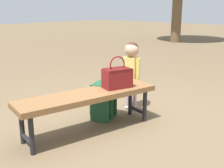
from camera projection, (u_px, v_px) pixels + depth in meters
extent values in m
plane|color=brown|center=(112.00, 122.00, 3.41)|extent=(40.00, 40.00, 0.00)
cube|color=brown|center=(88.00, 95.00, 3.04)|extent=(1.65, 0.72, 0.06)
cylinder|color=black|center=(130.00, 100.00, 3.60)|extent=(0.05, 0.05, 0.39)
cylinder|color=black|center=(145.00, 106.00, 3.38)|extent=(0.05, 0.05, 0.39)
cylinder|color=black|center=(22.00, 126.00, 2.82)|extent=(0.05, 0.05, 0.39)
cylinder|color=black|center=(32.00, 136.00, 2.60)|extent=(0.05, 0.05, 0.39)
cylinder|color=black|center=(137.00, 110.00, 3.52)|extent=(0.10, 0.28, 0.04)
cylinder|color=black|center=(27.00, 139.00, 2.74)|extent=(0.10, 0.28, 0.04)
cube|color=maroon|center=(117.00, 78.00, 3.20)|extent=(0.36, 0.27, 0.22)
cube|color=#561313|center=(117.00, 69.00, 3.18)|extent=(0.33, 0.26, 0.02)
torus|color=maroon|center=(117.00, 65.00, 3.16)|extent=(0.19, 0.08, 0.20)
cylinder|color=#E5B2C6|center=(134.00, 96.00, 3.78)|extent=(0.07, 0.07, 0.39)
cylinder|color=#E5B2C6|center=(128.00, 95.00, 3.82)|extent=(0.07, 0.07, 0.39)
ellipsoid|color=white|center=(133.00, 108.00, 3.81)|extent=(0.10, 0.07, 0.04)
ellipsoid|color=white|center=(127.00, 107.00, 3.85)|extent=(0.10, 0.07, 0.04)
cube|color=#E5CC66|center=(131.00, 69.00, 3.70)|extent=(0.15, 0.16, 0.33)
cylinder|color=#E5CC66|center=(138.00, 69.00, 3.65)|extent=(0.06, 0.06, 0.28)
cylinder|color=#E5CC66|center=(125.00, 67.00, 3.75)|extent=(0.06, 0.06, 0.28)
sphere|color=tan|center=(132.00, 50.00, 3.64)|extent=(0.18, 0.18, 0.18)
sphere|color=#3F2819|center=(132.00, 48.00, 3.64)|extent=(0.17, 0.17, 0.17)
cube|color=#1E4C2D|center=(104.00, 101.00, 3.47)|extent=(0.37, 0.32, 0.45)
ellipsoid|color=#1E4C2D|center=(104.00, 84.00, 3.41)|extent=(0.35, 0.30, 0.10)
cube|color=#13311D|center=(95.00, 105.00, 3.54)|extent=(0.21, 0.10, 0.20)
cube|color=#13311D|center=(111.00, 104.00, 3.36)|extent=(0.06, 0.04, 0.39)
cube|color=#13311D|center=(115.00, 100.00, 3.49)|extent=(0.06, 0.04, 0.39)
torus|color=#B2B2B7|center=(104.00, 81.00, 3.40)|extent=(0.04, 0.07, 0.07)
cylinder|color=brown|center=(177.00, 5.00, 10.74)|extent=(0.38, 0.38, 2.86)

